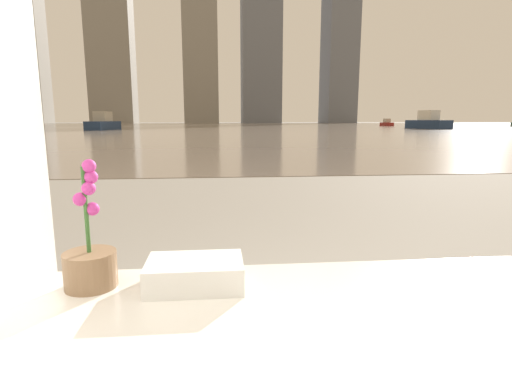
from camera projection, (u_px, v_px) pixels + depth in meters
The scene contains 8 objects.
potted_orchid at pixel (90, 260), 1.16m from camera, with size 0.15×0.15×0.38m.
towel_stack at pixel (195, 273), 1.17m from camera, with size 0.28×0.19×0.08m.
harbor_water at pixel (218, 126), 61.09m from camera, with size 180.00×110.00×0.01m.
harbor_boat_0 at pixel (103, 123), 39.88m from camera, with size 2.47×5.07×1.82m.
harbor_boat_3 at pixel (428, 122), 45.10m from camera, with size 3.09×5.76×2.05m.
harbor_boat_4 at pixel (387, 123), 65.01m from camera, with size 1.09×3.16×1.18m.
skyline_tower_2 at pixel (201, 56), 112.19m from camera, with size 9.58×8.58×37.18m.
skyline_tower_4 at pixel (339, 46), 115.36m from camera, with size 8.44×11.64×44.00m.
Camera 1 is at (-0.14, -0.18, 1.04)m, focal length 28.00 mm.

